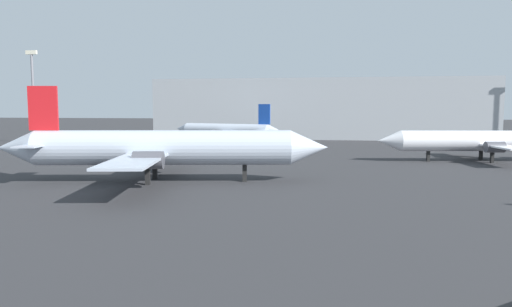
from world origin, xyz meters
name	(u,v)px	position (x,y,z in m)	size (l,w,h in m)	color
airplane_on_taxiway	(161,148)	(-12.94, 36.62, 3.44)	(33.09, 26.10, 9.58)	#B2BCCC
airplane_distant	(481,141)	(24.18, 60.98, 2.88)	(28.11, 18.57, 9.59)	white
airplane_far_left	(227,130)	(-17.52, 85.50, 2.91)	(24.03, 22.56, 8.13)	#B2BCCC
light_mast_left	(33,91)	(-57.69, 80.98, 10.83)	(2.40, 0.50, 19.15)	slate
terminal_building	(319,109)	(0.30, 112.39, 7.14)	(79.56, 23.65, 14.28)	#999EA3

